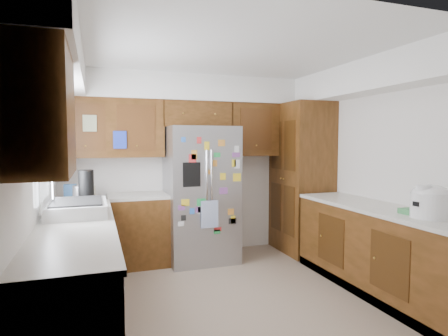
{
  "coord_description": "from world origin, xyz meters",
  "views": [
    {
      "loc": [
        -1.33,
        -3.61,
        1.6
      ],
      "look_at": [
        0.03,
        0.35,
        1.31
      ],
      "focal_mm": 30.0,
      "sensor_mm": 36.0,
      "label": 1
    }
  ],
  "objects_px": {
    "pantry": "(301,178)",
    "fridge": "(201,194)",
    "rice_cooker": "(431,201)",
    "paper_towel": "(423,202)"
  },
  "relations": [
    {
      "from": "rice_cooker",
      "to": "paper_towel",
      "type": "bearing_deg",
      "value": -179.23
    },
    {
      "from": "pantry",
      "to": "rice_cooker",
      "type": "height_order",
      "value": "pantry"
    },
    {
      "from": "pantry",
      "to": "fridge",
      "type": "distance_m",
      "value": 1.51
    },
    {
      "from": "fridge",
      "to": "paper_towel",
      "type": "height_order",
      "value": "fridge"
    },
    {
      "from": "pantry",
      "to": "paper_towel",
      "type": "relative_size",
      "value": 7.29
    },
    {
      "from": "fridge",
      "to": "rice_cooker",
      "type": "distance_m",
      "value": 2.73
    },
    {
      "from": "fridge",
      "to": "rice_cooker",
      "type": "bearing_deg",
      "value": -56.66
    },
    {
      "from": "pantry",
      "to": "fridge",
      "type": "relative_size",
      "value": 1.19
    },
    {
      "from": "paper_towel",
      "to": "fridge",
      "type": "bearing_deg",
      "value": 121.82
    },
    {
      "from": "paper_towel",
      "to": "rice_cooker",
      "type": "bearing_deg",
      "value": 0.77
    }
  ]
}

